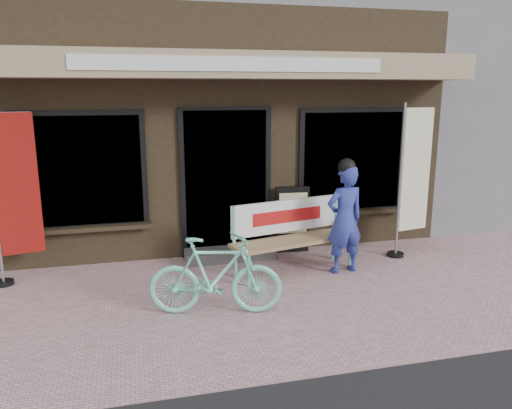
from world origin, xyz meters
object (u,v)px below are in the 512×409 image
object	(u,v)px
nobori_red	(14,194)
nobori_cream	(413,178)
bench	(291,230)
bicycle	(215,276)
person	(345,217)
menu_stand	(292,219)

from	to	relation	value
nobori_red	nobori_cream	distance (m)	5.44
bench	bicycle	world-z (taller)	bench
person	bicycle	xyz separation A→B (m)	(-1.91, -0.88, -0.33)
bench	person	distance (m)	0.74
bench	person	size ratio (longest dim) A/B	1.17
person	nobori_cream	size ratio (longest dim) A/B	0.69
person	nobori_cream	xyz separation A→B (m)	(1.25, 0.45, 0.40)
bicycle	nobori_red	xyz separation A→B (m)	(-2.28, 1.54, 0.72)
bench	nobori_red	world-z (taller)	nobori_red
nobori_red	nobori_cream	xyz separation A→B (m)	(5.44, -0.21, 0.01)
person	menu_stand	bearing A→B (deg)	103.85
bench	nobori_red	bearing A→B (deg)	159.93
person	menu_stand	distance (m)	1.11
person	bench	bearing A→B (deg)	151.95
person	menu_stand	xyz separation A→B (m)	(-0.41, 1.00, -0.25)
bicycle	nobori_cream	xyz separation A→B (m)	(3.16, 1.33, 0.72)
bench	menu_stand	distance (m)	0.81
person	nobori_red	distance (m)	4.25
person	bicycle	size ratio (longest dim) A/B	1.06
person	nobori_red	world-z (taller)	nobori_red
person	menu_stand	world-z (taller)	person
bench	nobori_red	distance (m)	3.59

